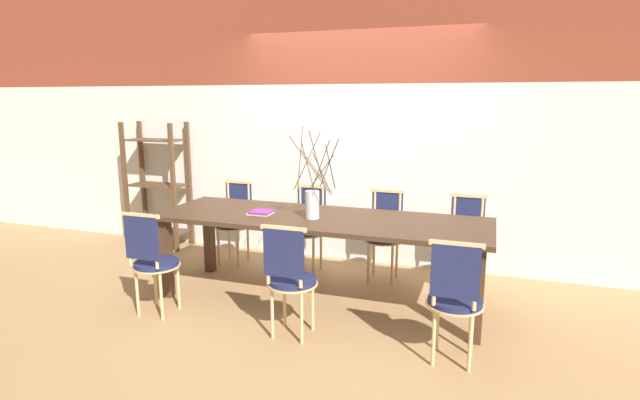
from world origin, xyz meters
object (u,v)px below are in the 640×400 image
Objects in this scene: chair_far_center at (384,232)px; book_stack at (261,212)px; shelving_rack at (158,185)px; chair_near_center at (455,296)px; vase_centerpiece at (313,201)px; dining_table at (320,227)px.

chair_far_center is 1.29m from book_stack.
chair_near_center is at bearing -25.44° from shelving_rack.
chair_near_center is 0.59× the size of shelving_rack.
chair_near_center is 1.49m from vase_centerpiece.
dining_table is 1.92× the size of shelving_rack.
chair_near_center is at bearing -27.94° from vase_centerpiece.
shelving_rack is at bearing 155.91° from vase_centerpiece.
chair_near_center and chair_far_center have the same top height.
dining_table is at bearing 148.65° from chair_near_center.
vase_centerpiece is (-1.26, 0.67, 0.44)m from chair_near_center.
dining_table is 3.24× the size of chair_near_center.
vase_centerpiece is at bearing -119.90° from dining_table.
book_stack is at bearing 159.12° from chair_near_center.
shelving_rack is (-2.40, 1.07, -0.17)m from vase_centerpiece.
dining_table is 3.24× the size of chair_far_center.
book_stack is at bearing 40.35° from chair_far_center.
chair_near_center is at bearing 118.15° from chair_far_center.
chair_far_center is at bearing -5.19° from shelving_rack.
vase_centerpiece reaches higher than chair_far_center.
chair_far_center reaches higher than book_stack.
book_stack is 2.19m from shelving_rack.
vase_centerpiece is 0.52× the size of shelving_rack.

